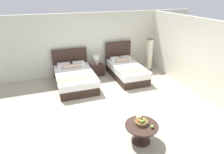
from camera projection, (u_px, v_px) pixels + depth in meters
ground_plane at (119, 104)px, 6.49m from camera, size 9.47×9.67×0.02m
wall_back at (93, 43)px, 8.58m from camera, size 9.47×0.12×2.56m
wall_side_right at (190, 53)px, 7.23m from camera, size 0.12×5.27×2.56m
bed_near_window at (75, 78)px, 7.63m from camera, size 1.44×2.18×1.19m
bed_near_corner at (126, 70)px, 8.30m from camera, size 1.18×2.13×1.32m
nightstand at (97, 70)px, 8.57m from camera, size 0.58×0.42×0.47m
table_lamp at (96, 59)px, 8.38m from camera, size 0.26×0.26×0.42m
vase at (93, 63)px, 8.34m from camera, size 0.08×0.08×0.20m
coffee_table at (141, 129)px, 4.75m from camera, size 0.79×0.79×0.47m
fruit_bowl at (141, 121)px, 4.73m from camera, size 0.33×0.33×0.21m
loose_apple at (152, 127)px, 4.58m from camera, size 0.08×0.08×0.08m
floor_lamp_corner at (149, 55)px, 9.00m from camera, size 0.24×0.24×1.42m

